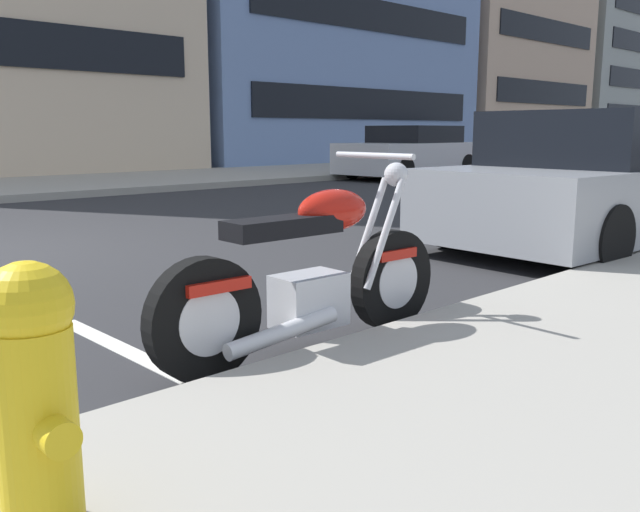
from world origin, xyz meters
TOP-DOWN VIEW (x-y plane):
  - sidewalk_far_curb at (12.00, 7.34)m, footprint 120.00×5.00m
  - parking_stall_stripe at (0.00, -4.24)m, footprint 0.12×2.20m
  - parked_motorcycle at (0.78, -4.69)m, footprint 2.01×0.62m
  - parked_car_at_intersection at (5.57, -4.13)m, footprint 4.39×2.08m
  - car_opposite_curb at (12.56, 4.10)m, footprint 4.33×2.10m
  - fire_hydrant at (-1.11, -5.62)m, footprint 0.24×0.36m
  - townhouse_mid_block at (17.17, 14.93)m, footprint 13.45×10.65m
  - townhouse_near_left at (29.81, 15.14)m, footprint 10.38×11.07m
  - townhouse_far_uphill at (42.51, 15.22)m, footprint 13.20×11.23m

SIDE VIEW (x-z plane):
  - parking_stall_stripe at x=0.00m, z-range 0.00..0.01m
  - sidewalk_far_curb at x=12.00m, z-range 0.00..0.14m
  - parked_motorcycle at x=0.78m, z-range -0.13..0.98m
  - fire_hydrant at x=-1.11m, z-range 0.16..0.93m
  - car_opposite_curb at x=12.56m, z-range -0.03..1.35m
  - parked_car_at_intersection at x=5.57m, z-range -0.05..1.40m
  - townhouse_mid_block at x=17.17m, z-range 0.00..10.07m
  - townhouse_far_uphill at x=42.51m, z-range 0.00..10.12m
  - townhouse_near_left at x=29.81m, z-range 0.00..14.10m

